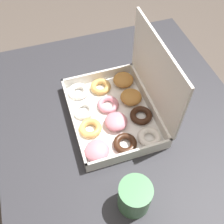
{
  "coord_description": "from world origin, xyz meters",
  "views": [
    {
      "loc": [
        0.46,
        -0.2,
        1.52
      ],
      "look_at": [
        -0.06,
        -0.03,
        0.77
      ],
      "focal_mm": 42.0,
      "sensor_mm": 36.0,
      "label": 1
    }
  ],
  "objects": [
    {
      "name": "ground_plane",
      "position": [
        0.0,
        0.0,
        0.0
      ],
      "size": [
        8.0,
        8.0,
        0.0
      ],
      "primitive_type": "plane",
      "color": "#564C44"
    },
    {
      "name": "dining_table",
      "position": [
        0.0,
        0.0,
        0.65
      ],
      "size": [
        1.08,
        0.87,
        0.75
      ],
      "color": "#2D2D33",
      "rests_on": "ground_plane"
    },
    {
      "name": "donut_box",
      "position": [
        -0.06,
        -0.0,
        0.8
      ],
      "size": [
        0.37,
        0.29,
        0.29
      ],
      "color": "white",
      "rests_on": "dining_table"
    },
    {
      "name": "coffee_mug",
      "position": [
        0.25,
        -0.07,
        0.81
      ],
      "size": [
        0.09,
        0.09,
        0.11
      ],
      "color": "#4C8456",
      "rests_on": "dining_table"
    }
  ]
}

